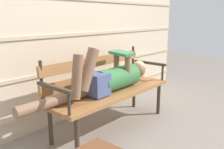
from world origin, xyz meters
TOP-DOWN VIEW (x-y plane):
  - ground_plane at (0.00, 0.00)m, footprint 12.00×12.00m
  - house_siding at (0.00, 0.68)m, footprint 4.51×0.08m
  - park_bench at (-0.00, 0.17)m, footprint 1.56×0.51m
  - reclining_person at (-0.04, 0.10)m, footprint 1.67×0.25m

SIDE VIEW (x-z plane):
  - ground_plane at x=0.00m, z-range 0.00..0.00m
  - park_bench at x=0.00m, z-range 0.05..0.89m
  - reclining_person at x=-0.04m, z-range 0.32..0.84m
  - house_siding at x=0.00m, z-range 0.00..2.44m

